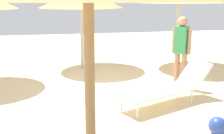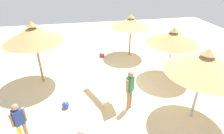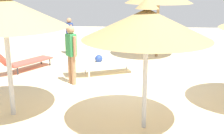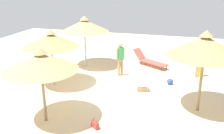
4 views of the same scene
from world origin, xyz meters
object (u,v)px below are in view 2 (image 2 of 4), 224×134
Objects in this scene: parasol_umbrella_near_left at (131,22)px; person_standing_front at (130,88)px; handbag at (102,55)px; parasol_umbrella_edge at (206,63)px; parasol_umbrella_center at (33,34)px; lounge_chair_back at (102,93)px; parasol_umbrella_far_right at (173,37)px; beach_ball at (66,105)px; person_standing_near_right at (19,121)px.

parasol_umbrella_near_left reaches higher than person_standing_front.
parasol_umbrella_edge is at bearing 24.27° from handbag.
parasol_umbrella_center is 3.98m from lounge_chair_back.
parasol_umbrella_near_left is at bearing -157.02° from parasol_umbrella_far_right.
person_standing_front is at bearing 53.70° from parasol_umbrella_center.
person_standing_front is (4.97, -1.42, -1.17)m from parasol_umbrella_near_left.
beach_ball is (-0.49, -2.54, -0.85)m from person_standing_front.
parasol_umbrella_far_right is at bearing 46.31° from handbag.
handbag is (-5.84, 3.41, -0.72)m from person_standing_near_right.
handbag is at bearing -133.69° from parasol_umbrella_far_right.
handbag is at bearing -155.73° from parasol_umbrella_edge.
parasol_umbrella_near_left is at bearing 150.23° from lounge_chair_back.
person_standing_front is 2.72m from beach_ball.
person_standing_near_right is (1.60, -2.81, 0.50)m from lounge_chair_back.
beach_ball is at bearing -106.29° from parasol_umbrella_edge.
parasol_umbrella_center is 7.63× the size of handbag.
person_standing_near_right is (-0.03, -6.06, -1.45)m from parasol_umbrella_edge.
lounge_chair_back reaches higher than beach_ball.
beach_ball is (-1.37, 1.28, -0.71)m from person_standing_near_right.
person_standing_front is 5.83× the size of beach_ball.
parasol_umbrella_edge is 1.26× the size of lounge_chair_back.
lounge_chair_back is (2.00, 2.70, -2.13)m from parasol_umbrella_center.
parasol_umbrella_far_right reaches higher than beach_ball.
lounge_chair_back is 7.60× the size of beach_ball.
parasol_umbrella_center is 1.35× the size of lounge_chair_back.
parasol_umbrella_center is 2.00× the size of person_standing_near_right.
parasol_umbrella_near_left is 2.72m from handbag.
parasol_umbrella_far_right reaches higher than lounge_chair_back.
parasol_umbrella_near_left is 1.00× the size of parasol_umbrella_far_right.
person_standing_near_right is at bearing -1.68° from parasol_umbrella_center.
parasol_umbrella_center reaches higher than handbag.
parasol_umbrella_edge is at bearing -8.00° from parasol_umbrella_far_right.
parasol_umbrella_far_right is 0.93× the size of parasol_umbrella_edge.
beach_ball is (-1.40, -4.78, -2.16)m from parasol_umbrella_edge.
beach_ball is at bearing -73.39° from parasol_umbrella_far_right.
lounge_chair_back is 5.64× the size of handbag.
person_standing_near_right reaches higher than lounge_chair_back.
person_standing_near_right is at bearing -60.29° from lounge_chair_back.
parasol_umbrella_center is at bearing -126.47° from lounge_chair_back.
person_standing_front reaches higher than beach_ball.
parasol_umbrella_edge reaches higher than handbag.
lounge_chair_back is at bearing 98.81° from beach_ball.
person_standing_near_right is at bearing -65.76° from parasol_umbrella_far_right.
parasol_umbrella_near_left is 1.74× the size of person_standing_near_right.
handbag is at bearing -89.95° from parasol_umbrella_near_left.
person_standing_front reaches higher than person_standing_near_right.
parasol_umbrella_center reaches higher than parasol_umbrella_near_left.
parasol_umbrella_far_right reaches higher than person_standing_front.
parasol_umbrella_center is 3.44m from beach_ball.
person_standing_near_right is at bearing -41.85° from parasol_umbrella_near_left.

